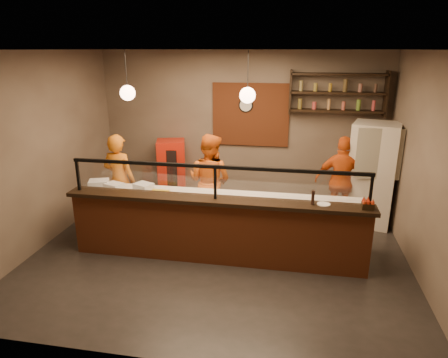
% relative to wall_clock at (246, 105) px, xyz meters
% --- Properties ---
extents(floor, '(6.00, 6.00, 0.00)m').
position_rel_wall_clock_xyz_m(floor, '(-0.10, -2.46, -2.10)').
color(floor, black).
rests_on(floor, ground).
extents(ceiling, '(6.00, 6.00, 0.00)m').
position_rel_wall_clock_xyz_m(ceiling, '(-0.10, -2.46, 1.10)').
color(ceiling, '#3A322D').
rests_on(ceiling, wall_back).
extents(wall_back, '(6.00, 0.00, 6.00)m').
position_rel_wall_clock_xyz_m(wall_back, '(-0.10, 0.04, -0.50)').
color(wall_back, '#6F6051').
rests_on(wall_back, floor).
extents(wall_left, '(0.00, 5.00, 5.00)m').
position_rel_wall_clock_xyz_m(wall_left, '(-3.10, -2.46, -0.50)').
color(wall_left, '#6F6051').
rests_on(wall_left, floor).
extents(wall_right, '(0.00, 5.00, 5.00)m').
position_rel_wall_clock_xyz_m(wall_right, '(2.90, -2.46, -0.50)').
color(wall_right, '#6F6051').
rests_on(wall_right, floor).
extents(wall_front, '(6.00, 0.00, 6.00)m').
position_rel_wall_clock_xyz_m(wall_front, '(-0.10, -4.96, -0.50)').
color(wall_front, '#6F6051').
rests_on(wall_front, floor).
extents(brick_patch, '(1.60, 0.04, 1.30)m').
position_rel_wall_clock_xyz_m(brick_patch, '(0.10, 0.01, -0.20)').
color(brick_patch, brown).
rests_on(brick_patch, wall_back).
extents(service_counter, '(4.60, 0.25, 1.00)m').
position_rel_wall_clock_xyz_m(service_counter, '(-0.10, -2.76, -1.60)').
color(service_counter, brown).
rests_on(service_counter, floor).
extents(counter_ledge, '(4.70, 0.37, 0.06)m').
position_rel_wall_clock_xyz_m(counter_ledge, '(-0.10, -2.76, -1.07)').
color(counter_ledge, black).
rests_on(counter_ledge, service_counter).
extents(worktop_cabinet, '(4.60, 0.75, 0.85)m').
position_rel_wall_clock_xyz_m(worktop_cabinet, '(-0.10, -2.26, -1.68)').
color(worktop_cabinet, gray).
rests_on(worktop_cabinet, floor).
extents(worktop, '(4.60, 0.75, 0.05)m').
position_rel_wall_clock_xyz_m(worktop, '(-0.10, -2.26, -1.23)').
color(worktop, silver).
rests_on(worktop, worktop_cabinet).
extents(sneeze_guard, '(4.50, 0.05, 0.52)m').
position_rel_wall_clock_xyz_m(sneeze_guard, '(-0.10, -2.76, -0.73)').
color(sneeze_guard, white).
rests_on(sneeze_guard, counter_ledge).
extents(wall_shelving, '(1.84, 0.28, 0.85)m').
position_rel_wall_clock_xyz_m(wall_shelving, '(1.80, -0.14, 0.30)').
color(wall_shelving, black).
rests_on(wall_shelving, wall_back).
extents(wall_clock, '(0.30, 0.04, 0.30)m').
position_rel_wall_clock_xyz_m(wall_clock, '(0.00, 0.00, 0.00)').
color(wall_clock, black).
rests_on(wall_clock, wall_back).
extents(pendant_left, '(0.24, 0.24, 0.77)m').
position_rel_wall_clock_xyz_m(pendant_left, '(-1.60, -2.26, 0.45)').
color(pendant_left, black).
rests_on(pendant_left, ceiling).
extents(pendant_right, '(0.24, 0.24, 0.77)m').
position_rel_wall_clock_xyz_m(pendant_right, '(0.30, -2.26, 0.45)').
color(pendant_right, black).
rests_on(pendant_right, ceiling).
extents(cook_left, '(0.70, 0.52, 1.75)m').
position_rel_wall_clock_xyz_m(cook_left, '(-2.15, -1.66, -1.22)').
color(cook_left, '#CE6B13').
rests_on(cook_left, floor).
extents(cook_mid, '(1.04, 0.92, 1.77)m').
position_rel_wall_clock_xyz_m(cook_mid, '(-0.47, -1.46, -1.21)').
color(cook_mid, '#C55412').
rests_on(cook_mid, floor).
extents(cook_right, '(1.06, 0.58, 1.71)m').
position_rel_wall_clock_xyz_m(cook_right, '(1.95, -0.95, -1.25)').
color(cook_right, '#D35013').
rests_on(cook_right, floor).
extents(fridge, '(0.98, 0.94, 1.94)m').
position_rel_wall_clock_xyz_m(fridge, '(2.50, -0.76, -1.13)').
color(fridge, beige).
rests_on(fridge, floor).
extents(red_cooler, '(0.71, 0.67, 1.36)m').
position_rel_wall_clock_xyz_m(red_cooler, '(-1.56, -0.31, -1.42)').
color(red_cooler, '#AE1A0B').
rests_on(red_cooler, floor).
extents(pizza_dough, '(0.57, 0.57, 0.01)m').
position_rel_wall_clock_xyz_m(pizza_dough, '(0.38, -2.37, -1.19)').
color(pizza_dough, beige).
rests_on(pizza_dough, worktop).
extents(prep_tub_a, '(0.36, 0.33, 0.15)m').
position_rel_wall_clock_xyz_m(prep_tub_a, '(-1.45, -2.24, -1.13)').
color(prep_tub_a, silver).
rests_on(prep_tub_a, worktop).
extents(prep_tub_b, '(0.39, 0.35, 0.16)m').
position_rel_wall_clock_xyz_m(prep_tub_b, '(-2.25, -2.26, -1.12)').
color(prep_tub_b, white).
rests_on(prep_tub_b, worktop).
extents(prep_tub_c, '(0.34, 0.31, 0.14)m').
position_rel_wall_clock_xyz_m(prep_tub_c, '(-1.95, -2.30, -1.13)').
color(prep_tub_c, white).
rests_on(prep_tub_c, worktop).
extents(rolling_pin, '(0.35, 0.08, 0.06)m').
position_rel_wall_clock_xyz_m(rolling_pin, '(-1.17, -2.23, -1.17)').
color(rolling_pin, gold).
rests_on(rolling_pin, worktop).
extents(condiment_caddy, '(0.17, 0.13, 0.09)m').
position_rel_wall_clock_xyz_m(condiment_caddy, '(2.10, -2.78, -0.99)').
color(condiment_caddy, black).
rests_on(condiment_caddy, counter_ledge).
extents(pepper_mill, '(0.06, 0.06, 0.21)m').
position_rel_wall_clock_xyz_m(pepper_mill, '(1.34, -2.74, -0.94)').
color(pepper_mill, black).
rests_on(pepper_mill, counter_ledge).
extents(small_plate, '(0.21, 0.21, 0.01)m').
position_rel_wall_clock_xyz_m(small_plate, '(1.50, -2.72, -1.03)').
color(small_plate, silver).
rests_on(small_plate, counter_ledge).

